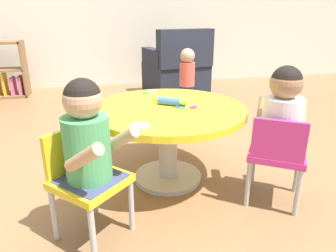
% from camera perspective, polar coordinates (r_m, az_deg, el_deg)
% --- Properties ---
extents(ground_plane, '(10.00, 10.00, 0.00)m').
position_cam_1_polar(ground_plane, '(2.11, 0.00, -9.54)').
color(ground_plane, olive).
extents(craft_table, '(0.96, 0.96, 0.50)m').
position_cam_1_polar(craft_table, '(1.95, 0.00, 0.45)').
color(craft_table, silver).
rests_on(craft_table, ground).
extents(child_chair_left, '(0.42, 0.42, 0.54)m').
position_cam_1_polar(child_chair_left, '(1.55, -14.85, -9.18)').
color(child_chair_left, '#B7B7BC').
rests_on(child_chair_left, ground).
extents(seated_child_left, '(0.43, 0.44, 0.51)m').
position_cam_1_polar(seated_child_left, '(1.43, -14.58, -1.73)').
color(seated_child_left, '#3F4772').
rests_on(seated_child_left, ground).
extents(child_chair_right, '(0.42, 0.42, 0.54)m').
position_cam_1_polar(child_chair_right, '(1.84, 19.26, -4.84)').
color(child_chair_right, '#B7B7BC').
rests_on(child_chair_right, ground).
extents(seated_child_right, '(0.42, 0.44, 0.51)m').
position_cam_1_polar(seated_child_right, '(1.80, 20.14, 2.23)').
color(seated_child_right, '#3F4772').
rests_on(seated_child_right, ground).
extents(armchair_dark, '(0.81, 0.83, 0.85)m').
position_cam_1_polar(armchair_dark, '(4.14, 1.64, 9.96)').
color(armchair_dark, '#232838').
rests_on(armchair_dark, ground).
extents(toddler_standing, '(0.17, 0.17, 0.67)m').
position_cam_1_polar(toddler_standing, '(3.52, 3.50, 8.95)').
color(toddler_standing, '#33384C').
rests_on(toddler_standing, ground).
extents(rolling_pin, '(0.20, 0.15, 0.05)m').
position_cam_1_polar(rolling_pin, '(1.95, 0.24, 4.54)').
color(rolling_pin, '#3F72CC').
rests_on(rolling_pin, craft_table).
extents(craft_scissors, '(0.13, 0.13, 0.01)m').
position_cam_1_polar(craft_scissors, '(2.27, -3.62, 6.21)').
color(craft_scissors, silver).
rests_on(craft_scissors, craft_table).
extents(playdough_blob_0, '(0.11, 0.11, 0.02)m').
position_cam_1_polar(playdough_blob_0, '(1.57, -5.18, -0.17)').
color(playdough_blob_0, '#F2CC72').
rests_on(playdough_blob_0, craft_table).
extents(cookie_cutter_0, '(0.05, 0.05, 0.01)m').
position_cam_1_polar(cookie_cutter_0, '(1.90, 4.72, 3.47)').
color(cookie_cutter_0, '#D83FA5').
rests_on(cookie_cutter_0, craft_table).
extents(cookie_cutter_1, '(0.07, 0.07, 0.01)m').
position_cam_1_polar(cookie_cutter_1, '(1.91, 2.41, 3.57)').
color(cookie_cutter_1, '#3F99D8').
rests_on(cookie_cutter_1, craft_table).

